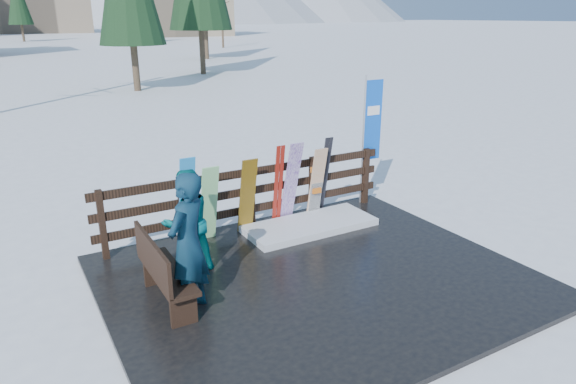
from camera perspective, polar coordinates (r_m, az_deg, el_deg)
ground at (r=7.80m, az=3.26°, el=-9.84°), size 700.00×700.00×0.00m
deck at (r=7.78m, az=3.27°, el=-9.59°), size 6.00×5.00×0.08m
fence at (r=9.26m, az=-4.10°, el=-0.09°), size 5.60×0.10×1.15m
snow_patch at (r=9.38m, az=2.45°, el=-3.71°), size 2.39×1.00×0.12m
bench at (r=7.02m, az=-13.87°, el=-8.39°), size 0.41×1.50×0.97m
snowboard_0 at (r=8.57m, az=-11.17°, el=-1.08°), size 0.26×0.38×1.58m
snowboard_1 at (r=8.73m, az=-8.77°, el=-1.30°), size 0.29×0.36×1.37m
snowboard_2 at (r=8.99m, az=-4.54°, el=-0.44°), size 0.29×0.33×1.40m
snowboard_3 at (r=9.35m, az=0.34°, el=1.00°), size 0.27×0.46×1.58m
snowboard_4 at (r=9.66m, az=3.23°, el=0.97°), size 0.26×0.27×1.39m
snowboard_5 at (r=9.66m, az=3.21°, el=0.98°), size 0.27×0.31×1.39m
ski_pair_a at (r=9.31m, az=-1.09°, el=0.74°), size 0.16×0.23×1.53m
ski_pair_b at (r=9.80m, az=4.02°, el=1.76°), size 0.17×0.32×1.57m
rental_flag at (r=10.46m, az=9.14°, el=7.32°), size 0.45×0.04×2.60m
person_front at (r=6.64m, az=-11.06°, el=-5.71°), size 0.82×0.78×1.89m
person_back at (r=7.72m, az=-11.17°, el=-3.27°), size 0.87×0.73×1.60m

